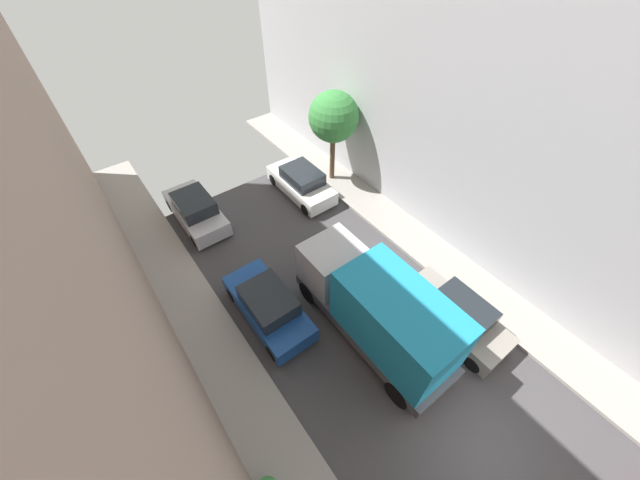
% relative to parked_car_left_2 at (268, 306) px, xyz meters
% --- Properties ---
extents(ground, '(32.00, 32.00, 0.00)m').
position_rel_parked_car_left_2_xyz_m(ground, '(2.70, -7.81, -0.72)').
color(ground, '#423F42').
extents(sidewalk_right, '(2.00, 44.00, 0.15)m').
position_rel_parked_car_left_2_xyz_m(sidewalk_right, '(7.70, -7.81, -0.64)').
color(sidewalk_right, gray).
rests_on(sidewalk_right, ground).
extents(parked_car_left_2, '(1.78, 4.20, 1.57)m').
position_rel_parked_car_left_2_xyz_m(parked_car_left_2, '(0.00, 0.00, 0.00)').
color(parked_car_left_2, '#194799').
rests_on(parked_car_left_2, ground).
extents(parked_car_left_3, '(1.78, 4.20, 1.57)m').
position_rel_parked_car_left_2_xyz_m(parked_car_left_3, '(0.00, 6.85, 0.00)').
color(parked_car_left_3, silver).
rests_on(parked_car_left_3, ground).
extents(parked_car_right_2, '(1.78, 4.20, 1.57)m').
position_rel_parked_car_left_2_xyz_m(parked_car_right_2, '(5.40, -4.58, 0.00)').
color(parked_car_right_2, gray).
rests_on(parked_car_right_2, ground).
extents(parked_car_right_3, '(1.78, 4.20, 1.57)m').
position_rel_parked_car_left_2_xyz_m(parked_car_right_3, '(5.40, 5.53, 0.00)').
color(parked_car_right_3, white).
rests_on(parked_car_right_3, ground).
extents(delivery_truck, '(2.26, 6.60, 3.38)m').
position_rel_parked_car_left_2_xyz_m(delivery_truck, '(2.70, -3.05, 1.07)').
color(delivery_truck, '#4C4C51').
rests_on(delivery_truck, ground).
extents(street_tree_1, '(2.52, 2.52, 4.91)m').
position_rel_parked_car_left_2_xyz_m(street_tree_1, '(7.48, 5.54, 3.06)').
color(street_tree_1, brown).
rests_on(street_tree_1, sidewalk_right).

